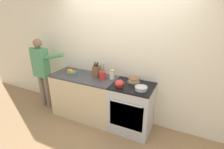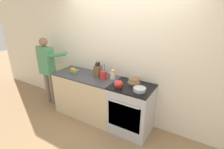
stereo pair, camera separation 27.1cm
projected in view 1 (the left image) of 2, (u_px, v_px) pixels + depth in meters
The scene contains 12 objects.
ground_plane at pixel (109, 132), 3.28m from camera, with size 16.00×16.00×0.00m, color #93704C.
wall_back at pixel (123, 57), 3.32m from camera, with size 8.00×0.04×2.60m.
counter_cabinet at pixel (85, 96), 3.64m from camera, with size 1.33×0.61×0.91m.
stove_range at pixel (132, 108), 3.22m from camera, with size 0.73×0.64×0.91m.
layer_cake at pixel (134, 80), 3.18m from camera, with size 0.24×0.24×0.08m.
tea_kettle at pixel (119, 83), 2.98m from camera, with size 0.19×0.15×0.16m.
mixing_bowl at pixel (141, 88), 2.88m from camera, with size 0.21×0.21×0.06m.
knife_block at pixel (97, 71), 3.41m from camera, with size 0.12×0.16×0.30m.
utensil_crock at pixel (102, 75), 3.28m from camera, with size 0.12×0.12×0.31m.
fruit_bowl at pixel (71, 72), 3.56m from camera, with size 0.19×0.19×0.10m.
milk_carton at pixel (112, 74), 3.29m from camera, with size 0.07×0.07×0.20m.
person_baker at pixel (42, 68), 3.81m from camera, with size 0.91×0.20×1.58m.
Camera 1 is at (1.20, -2.35, 2.23)m, focal length 28.00 mm.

